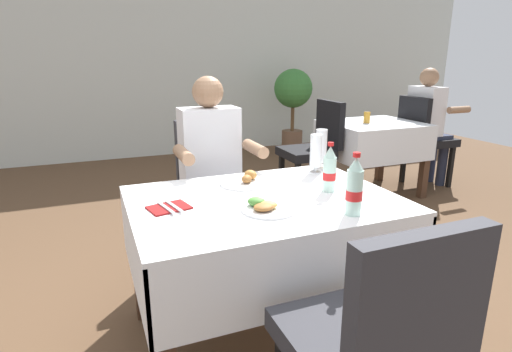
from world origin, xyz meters
The scene contains 19 objects.
ground_plane centered at (0.00, 0.00, 0.00)m, with size 11.00×11.00×0.00m, color brown.
back_wall centered at (0.00, 4.36, 1.36)m, with size 11.00×0.12×2.72m, color silver.
main_dining_table centered at (0.11, 0.06, 0.57)m, with size 1.22×0.89×0.74m.
chair_far_diner_seat centered at (0.11, 0.90, 0.55)m, with size 0.44×0.50×0.97m.
chair_near_camera_side centered at (0.11, -0.77, 0.55)m, with size 0.44×0.50×0.97m.
seated_diner_far centered at (0.07, 0.79, 0.71)m, with size 0.50×0.46×1.26m.
plate_near_camera centered at (0.05, -0.09, 0.75)m, with size 0.24×0.24×0.05m.
plate_far_diner centered at (0.11, 0.30, 0.75)m, with size 0.25×0.25×0.06m.
beer_glass_left centered at (0.63, 0.43, 0.85)m, with size 0.07×0.07×0.23m.
beer_glass_middle centered at (0.55, 0.36, 0.85)m, with size 0.07×0.07×0.22m.
cola_bottle_primary centered at (0.44, 0.04, 0.84)m, with size 0.06×0.06×0.24m.
cola_bottle_secondary centered at (0.37, -0.27, 0.85)m, with size 0.07×0.07×0.27m.
napkin_cutlery_set centered at (-0.33, 0.09, 0.74)m, with size 0.20×0.20×0.01m.
background_dining_table centered at (2.02, 1.76, 0.55)m, with size 0.91×0.79×0.74m.
background_chair_left centered at (1.36, 1.76, 0.55)m, with size 0.50×0.44×0.97m.
background_chair_right centered at (2.69, 1.76, 0.55)m, with size 0.50×0.44×0.97m.
background_patron centered at (2.74, 1.76, 0.71)m, with size 0.46×0.50×1.26m.
background_table_tumbler centered at (1.93, 1.76, 0.79)m, with size 0.06×0.06×0.11m, color #C68928.
potted_plant_corner centered at (2.09, 3.67, 0.81)m, with size 0.54×0.54×1.21m.
Camera 1 is at (-0.61, -1.62, 1.37)m, focal length 29.08 mm.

